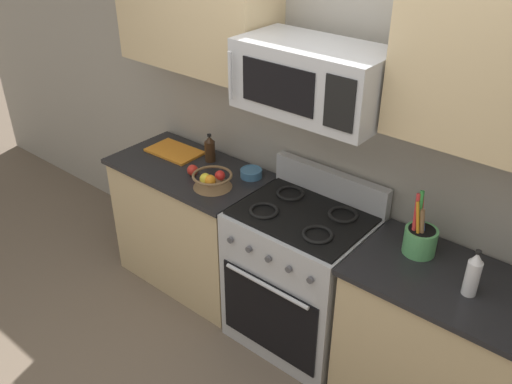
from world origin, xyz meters
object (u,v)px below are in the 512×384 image
object	(u,v)px
bottle_vinegar	(473,274)
microwave	(313,79)
prep_bowl	(251,173)
range_oven	(300,277)
fruit_basket	(212,180)
utensil_crock	(420,239)
cutting_board	(175,151)
apple_loose	(193,170)
bottle_soy	(210,149)

from	to	relation	value
bottle_vinegar	microwave	bearing A→B (deg)	175.78
bottle_vinegar	prep_bowl	xyz separation A→B (m)	(-1.48, 0.21, -0.08)
range_oven	microwave	size ratio (longest dim) A/B	1.41
fruit_basket	microwave	bearing A→B (deg)	10.45
bottle_vinegar	prep_bowl	bearing A→B (deg)	172.05
fruit_basket	prep_bowl	world-z (taller)	fruit_basket
range_oven	bottle_vinegar	size ratio (longest dim) A/B	4.49
microwave	prep_bowl	distance (m)	0.94
bottle_vinegar	prep_bowl	size ratio (longest dim) A/B	1.72
range_oven	microwave	bearing A→B (deg)	90.02
utensil_crock	prep_bowl	bearing A→B (deg)	176.87
fruit_basket	cutting_board	bearing A→B (deg)	161.55
range_oven	prep_bowl	bearing A→B (deg)	162.71
range_oven	apple_loose	bearing A→B (deg)	-175.86
apple_loose	bottle_vinegar	world-z (taller)	bottle_vinegar
range_oven	microwave	distance (m)	1.23
range_oven	prep_bowl	world-z (taller)	range_oven
cutting_board	bottle_soy	xyz separation A→B (m)	(0.28, 0.07, 0.08)
utensil_crock	apple_loose	world-z (taller)	utensil_crock
apple_loose	prep_bowl	bearing A→B (deg)	36.40
range_oven	bottle_soy	world-z (taller)	bottle_soy
microwave	utensil_crock	xyz separation A→B (m)	(0.65, 0.07, -0.71)
apple_loose	prep_bowl	xyz separation A→B (m)	(0.30, 0.22, -0.01)
utensil_crock	fruit_basket	size ratio (longest dim) A/B	1.39
microwave	apple_loose	xyz separation A→B (m)	(-0.82, -0.09, -0.76)
range_oven	prep_bowl	xyz separation A→B (m)	(-0.52, 0.16, 0.46)
range_oven	bottle_soy	distance (m)	1.03
fruit_basket	bottle_vinegar	distance (m)	1.59
apple_loose	cutting_board	distance (m)	0.36
fruit_basket	apple_loose	xyz separation A→B (m)	(-0.20, 0.03, -0.01)
apple_loose	microwave	bearing A→B (deg)	5.94
bottle_vinegar	bottle_soy	xyz separation A→B (m)	(-1.84, 0.20, -0.02)
fruit_basket	cutting_board	size ratio (longest dim) A/B	0.67
apple_loose	fruit_basket	bearing A→B (deg)	-8.20
apple_loose	cutting_board	size ratio (longest dim) A/B	0.19
range_oven	bottle_soy	bearing A→B (deg)	169.84
fruit_basket	cutting_board	world-z (taller)	fruit_basket
microwave	bottle_soy	xyz separation A→B (m)	(-0.87, 0.13, -0.71)
utensil_crock	prep_bowl	xyz separation A→B (m)	(-1.17, 0.06, -0.05)
prep_bowl	bottle_soy	bearing A→B (deg)	-179.15
fruit_basket	bottle_vinegar	size ratio (longest dim) A/B	1.03
bottle_soy	cutting_board	bearing A→B (deg)	-166.19
fruit_basket	bottle_vinegar	bearing A→B (deg)	1.56
range_oven	apple_loose	world-z (taller)	range_oven
apple_loose	prep_bowl	world-z (taller)	apple_loose
bottle_vinegar	bottle_soy	distance (m)	1.85
utensil_crock	cutting_board	distance (m)	1.80
microwave	bottle_vinegar	size ratio (longest dim) A/B	3.18
bottle_soy	prep_bowl	size ratio (longest dim) A/B	1.37
fruit_basket	utensil_crock	bearing A→B (deg)	8.40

